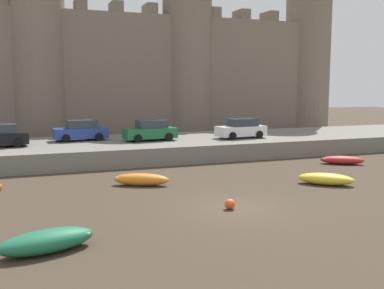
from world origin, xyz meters
TOP-DOWN VIEW (x-y plane):
  - ground_plane at (0.00, 0.00)m, footprint 160.00×160.00m
  - quay_road at (0.00, 16.51)m, footprint 57.50×10.00m
  - castle at (-0.00, 27.77)m, footprint 51.39×5.88m
  - rowboat_foreground_left at (-2.98, 6.12)m, footprint 3.27×2.27m
  - rowboat_midflat_right at (12.29, 7.93)m, footprint 3.16×2.52m
  - rowboat_near_channel_right at (6.96, 2.67)m, footprint 3.15×2.94m
  - rowboat_near_channel_left at (-8.46, -2.80)m, footprint 3.48×2.03m
  - mooring_buoy_near_shore at (-0.38, -0.11)m, footprint 0.48×0.48m
  - car_quay_west at (0.26, 16.04)m, footprint 4.21×2.11m
  - car_quay_east at (7.78, 15.10)m, footprint 4.21×2.11m
  - car_quay_centre_west at (-4.89, 18.02)m, footprint 4.21×2.11m

SIDE VIEW (x-z plane):
  - ground_plane at x=0.00m, z-range 0.00..0.00m
  - mooring_buoy_near_shore at x=-0.38m, z-range 0.00..0.48m
  - rowboat_midflat_right at x=12.29m, z-range 0.02..0.62m
  - rowboat_near_channel_right at x=6.96m, z-range 0.02..0.69m
  - rowboat_foreground_left at x=-2.98m, z-range 0.02..0.71m
  - rowboat_near_channel_left at x=-8.46m, z-range 0.02..0.79m
  - quay_road at x=0.00m, z-range 0.00..1.30m
  - car_quay_west at x=0.26m, z-range 1.27..2.89m
  - car_quay_east at x=7.78m, z-range 1.27..2.89m
  - car_quay_centre_west at x=-4.89m, z-range 1.27..2.89m
  - castle at x=0.00m, z-range -2.71..19.11m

